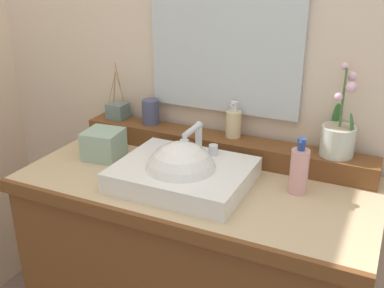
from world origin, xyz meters
name	(u,v)px	position (x,y,z in m)	size (l,w,h in m)	color
wall_back	(241,44)	(0.00, 0.40, 1.22)	(2.95, 0.20, 2.44)	beige
vanity_cabinet	(196,278)	(0.00, 0.00, 0.42)	(1.19, 0.59, 0.83)	brown
back_ledge	(221,146)	(0.00, 0.22, 0.87)	(1.12, 0.12, 0.08)	brown
sink_basin	(182,176)	(-0.03, -0.06, 0.86)	(0.43, 0.35, 0.27)	white
potted_plant	(339,135)	(0.41, 0.23, 0.98)	(0.11, 0.13, 0.31)	silver
soap_dispenser	(233,123)	(0.04, 0.24, 0.96)	(0.06, 0.06, 0.14)	beige
tumbler_cup	(151,112)	(-0.31, 0.23, 0.96)	(0.07, 0.07, 0.10)	#424866
reed_diffuser	(118,110)	(-0.47, 0.23, 0.94)	(0.08, 0.07, 0.23)	slate
lotion_bottle	(299,170)	(0.33, 0.05, 0.91)	(0.06, 0.06, 0.18)	#D69C9C
tissue_box	(104,144)	(-0.39, 0.02, 0.88)	(0.13, 0.13, 0.11)	#8EAC97
mirror	(224,40)	(-0.02, 0.28, 1.25)	(0.58, 0.02, 0.53)	silver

